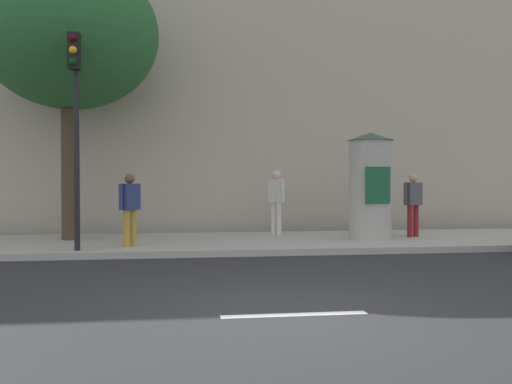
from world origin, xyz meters
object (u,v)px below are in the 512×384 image
(traffic_light, at_px, (75,106))
(pedestrian_in_red_top, at_px, (413,200))
(pedestrian_with_bag, at_px, (276,197))
(street_tree, at_px, (69,34))
(poster_column, at_px, (370,185))
(pedestrian_with_backpack, at_px, (130,204))

(traffic_light, distance_m, pedestrian_in_red_top, 8.67)
(pedestrian_with_bag, bearing_deg, traffic_light, -148.47)
(traffic_light, distance_m, street_tree, 3.19)
(traffic_light, xyz_separation_m, poster_column, (6.92, 1.45, -1.67))
(pedestrian_with_backpack, distance_m, pedestrian_in_red_top, 7.28)
(poster_column, bearing_deg, pedestrian_with_backpack, -172.52)
(pedestrian_with_backpack, xyz_separation_m, pedestrian_with_bag, (3.72, 2.24, 0.08))
(traffic_light, bearing_deg, pedestrian_in_red_top, 12.53)
(pedestrian_with_bag, bearing_deg, street_tree, -173.73)
(pedestrian_with_backpack, distance_m, pedestrian_with_bag, 4.34)
(poster_column, xyz_separation_m, street_tree, (-7.52, 0.88, 3.77))
(pedestrian_with_backpack, xyz_separation_m, pedestrian_in_red_top, (7.19, 1.15, 0.01))
(street_tree, distance_m, pedestrian_with_bag, 6.77)
(pedestrian_in_red_top, bearing_deg, pedestrian_with_bag, 162.54)
(street_tree, height_order, pedestrian_in_red_top, street_tree)
(street_tree, bearing_deg, poster_column, -6.67)
(traffic_light, bearing_deg, pedestrian_with_backpack, 33.23)
(traffic_light, distance_m, poster_column, 7.26)
(poster_column, bearing_deg, pedestrian_in_red_top, 16.10)
(pedestrian_with_backpack, bearing_deg, pedestrian_with_bag, 31.04)
(pedestrian_with_bag, relative_size, pedestrian_in_red_top, 1.06)
(traffic_light, relative_size, street_tree, 0.64)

